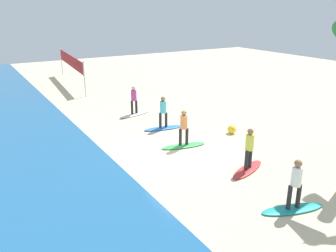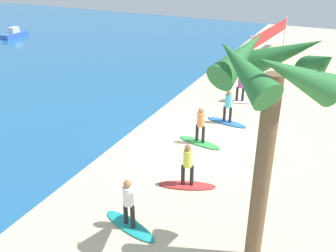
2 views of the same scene
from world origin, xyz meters
name	(u,v)px [view 1 (image 1 of 2)]	position (x,y,z in m)	size (l,w,h in m)	color
ground_plane	(180,150)	(0.00, 0.00, 0.00)	(60.00, 60.00, 0.00)	beige
surfboard_teal	(292,209)	(-5.86, -0.39, 0.04)	(2.10, 0.56, 0.09)	teal
surfer_teal	(296,181)	(-5.86, -0.39, 1.04)	(0.32, 0.45, 1.64)	#232328
surfboard_red	(247,169)	(-3.05, -1.14, 0.04)	(2.10, 0.56, 0.09)	red
surfer_red	(249,146)	(-3.05, -1.14, 1.04)	(0.32, 0.44, 1.64)	#232328
surfboard_green	(183,146)	(0.26, -0.34, 0.04)	(2.10, 0.56, 0.09)	green
surfer_green	(184,125)	(0.26, -0.34, 1.04)	(0.32, 0.45, 1.64)	#232328
surfboard_blue	(163,128)	(2.83, -0.77, 0.04)	(2.10, 0.56, 0.09)	blue
surfer_blue	(163,110)	(2.83, -0.77, 1.04)	(0.32, 0.46, 1.64)	#232328
surfboard_white	(134,114)	(5.82, -0.55, 0.04)	(2.10, 0.56, 0.09)	white
surfer_white	(134,98)	(5.82, -0.55, 1.04)	(0.32, 0.45, 1.64)	#232328
volleyball_net	(71,62)	(16.06, 0.08, 1.79)	(9.07, 0.88, 2.50)	silver
beach_ball	(232,129)	(0.48, -3.36, 0.22)	(0.43, 0.43, 0.43)	yellow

